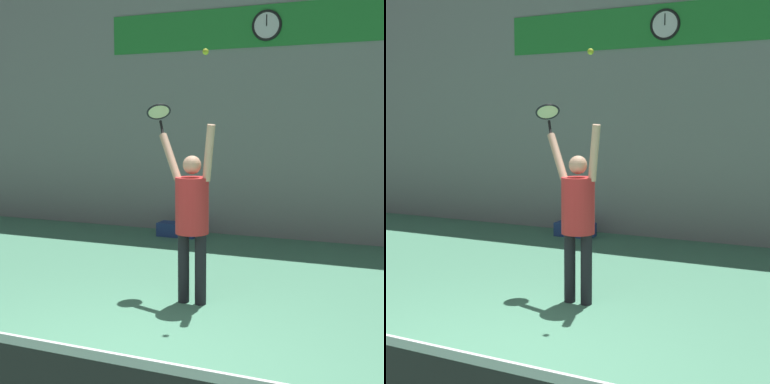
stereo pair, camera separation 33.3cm
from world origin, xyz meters
The scene contains 8 objects.
ground_plane centered at (0.00, 0.00, 0.00)m, with size 18.00×18.00×0.00m, color #4C8C6B.
back_wall centered at (0.00, 5.83, 2.50)m, with size 18.00×0.10×5.00m.
sponsor_banner centered at (0.00, 5.77, 3.72)m, with size 6.40×0.02×0.71m.
scoreboard_clock centered at (-0.18, 5.75, 3.72)m, with size 0.53×0.05×0.53m.
tennis_player centered at (-0.05, 1.96, 1.05)m, with size 0.83×0.49×2.03m.
tennis_racket centered at (-0.63, 2.34, 2.16)m, with size 0.39×0.38×0.38m.
tennis_ball centered at (0.16, 1.82, 2.78)m, with size 0.07×0.07×0.07m.
equipment_bag centered at (-1.66, 5.27, 0.12)m, with size 0.72×0.33×0.25m.
Camera 2 is at (2.46, -3.40, 2.03)m, focal length 50.00 mm.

